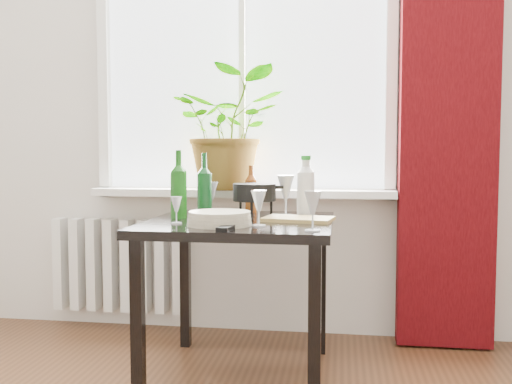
# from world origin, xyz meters

# --- Properties ---
(window) EXTENTS (1.72, 0.08, 1.62)m
(window) POSITION_xyz_m (0.00, 2.22, 1.60)
(window) COLOR white
(window) RESTS_ON ground
(windowsill) EXTENTS (1.72, 0.20, 0.04)m
(windowsill) POSITION_xyz_m (0.00, 2.15, 0.82)
(windowsill) COLOR white
(windowsill) RESTS_ON ground
(curtain) EXTENTS (0.50, 0.12, 2.56)m
(curtain) POSITION_xyz_m (1.12, 2.12, 1.30)
(curtain) COLOR #340407
(curtain) RESTS_ON ground
(radiator) EXTENTS (0.80, 0.10, 0.55)m
(radiator) POSITION_xyz_m (-0.75, 2.18, 0.38)
(radiator) COLOR white
(radiator) RESTS_ON ground
(table) EXTENTS (0.85, 0.85, 0.74)m
(table) POSITION_xyz_m (0.10, 1.55, 0.65)
(table) COLOR black
(table) RESTS_ON ground
(potted_plant) EXTENTS (0.65, 0.58, 0.67)m
(potted_plant) POSITION_xyz_m (-0.06, 2.12, 1.18)
(potted_plant) COLOR #357E21
(potted_plant) RESTS_ON windowsill
(wine_bottle_left) EXTENTS (0.08, 0.08, 0.33)m
(wine_bottle_left) POSITION_xyz_m (-0.21, 1.60, 0.91)
(wine_bottle_left) COLOR #0F480D
(wine_bottle_left) RESTS_ON table
(wine_bottle_right) EXTENTS (0.08, 0.08, 0.31)m
(wine_bottle_right) POSITION_xyz_m (-0.11, 1.72, 0.90)
(wine_bottle_right) COLOR #0B3A15
(wine_bottle_right) RESTS_ON table
(bottle_amber) EXTENTS (0.08, 0.08, 0.25)m
(bottle_amber) POSITION_xyz_m (0.10, 1.90, 0.86)
(bottle_amber) COLOR #682E0B
(bottle_amber) RESTS_ON table
(cleaning_bottle) EXTENTS (0.11, 0.11, 0.30)m
(cleaning_bottle) POSITION_xyz_m (0.39, 1.76, 0.89)
(cleaning_bottle) COLOR silver
(cleaning_bottle) RESTS_ON table
(wineglass_front_right) EXTENTS (0.08, 0.08, 0.16)m
(wineglass_front_right) POSITION_xyz_m (0.22, 1.35, 0.82)
(wineglass_front_right) COLOR silver
(wineglass_front_right) RESTS_ON table
(wineglass_far_right) EXTENTS (0.08, 0.08, 0.17)m
(wineglass_far_right) POSITION_xyz_m (0.45, 1.23, 0.82)
(wineglass_far_right) COLOR silver
(wineglass_far_right) RESTS_ON table
(wineglass_back_center) EXTENTS (0.11, 0.11, 0.21)m
(wineglass_back_center) POSITION_xyz_m (0.29, 1.76, 0.84)
(wineglass_back_center) COLOR silver
(wineglass_back_center) RESTS_ON table
(wineglass_back_left) EXTENTS (0.09, 0.09, 0.17)m
(wineglass_back_left) POSITION_xyz_m (-0.08, 1.76, 0.82)
(wineglass_back_left) COLOR #B2B8C0
(wineglass_back_left) RESTS_ON table
(wineglass_front_left) EXTENTS (0.07, 0.07, 0.12)m
(wineglass_front_left) POSITION_xyz_m (-0.15, 1.38, 0.80)
(wineglass_front_left) COLOR silver
(wineglass_front_left) RESTS_ON table
(plate_stack) EXTENTS (0.29, 0.29, 0.06)m
(plate_stack) POSITION_xyz_m (0.05, 1.35, 0.77)
(plate_stack) COLOR beige
(plate_stack) RESTS_ON table
(fondue_pot) EXTENTS (0.24, 0.21, 0.16)m
(fondue_pot) POSITION_xyz_m (0.15, 1.69, 0.82)
(fondue_pot) COLOR black
(fondue_pot) RESTS_ON table
(tv_remote) EXTENTS (0.07, 0.17, 0.02)m
(tv_remote) POSITION_xyz_m (0.11, 1.23, 0.75)
(tv_remote) COLOR black
(tv_remote) RESTS_ON table
(cutting_board) EXTENTS (0.34, 0.25, 0.02)m
(cutting_board) POSITION_xyz_m (0.37, 1.57, 0.75)
(cutting_board) COLOR tan
(cutting_board) RESTS_ON table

